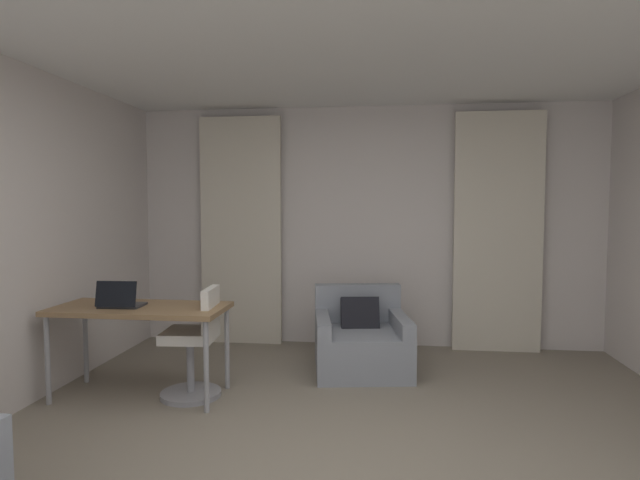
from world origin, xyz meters
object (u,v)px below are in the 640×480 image
(desk, at_px, (140,314))
(laptop, at_px, (120,302))
(armchair, at_px, (361,343))
(desk_chair, at_px, (195,348))

(desk, bearing_deg, laptop, -156.58)
(armchair, xyz_separation_m, desk, (-1.72, -0.89, 0.41))
(armchair, relative_size, desk_chair, 1.12)
(desk, xyz_separation_m, desk_chair, (0.43, 0.04, -0.27))
(desk, xyz_separation_m, laptop, (-0.13, -0.06, 0.11))
(armchair, bearing_deg, laptop, -152.85)
(armchair, height_order, laptop, laptop)
(armchair, xyz_separation_m, desk_chair, (-1.29, -0.85, 0.14))
(armchair, relative_size, desk, 0.73)
(desk, bearing_deg, desk_chair, 5.78)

